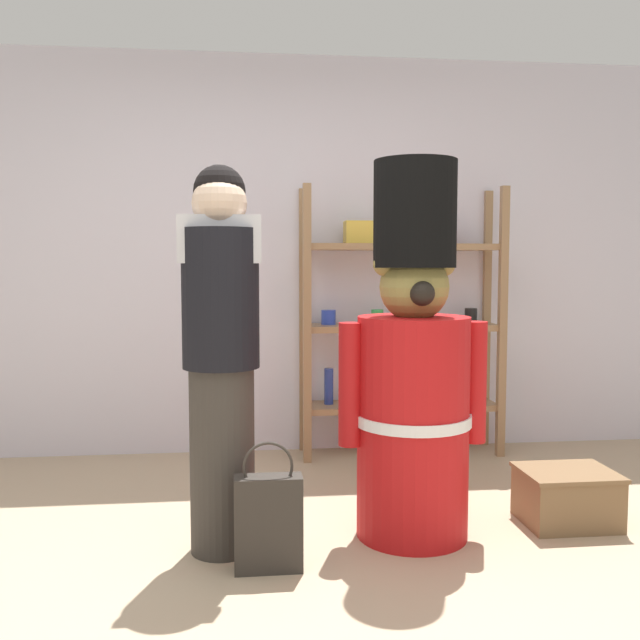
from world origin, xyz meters
name	(u,v)px	position (x,y,z in m)	size (l,w,h in m)	color
ground_plane	(295,604)	(0.00, 0.00, 0.00)	(6.40, 6.40, 0.00)	tan
back_wall	(270,256)	(0.00, 2.20, 1.30)	(6.40, 0.12, 2.60)	silver
merchandise_shelf	(400,321)	(0.84, 1.98, 0.87)	(1.31, 0.35, 1.74)	#93704C
teddy_bear_guard	(413,378)	(0.58, 0.60, 0.73)	(0.68, 0.53, 1.70)	red
person_shopper	(221,349)	(-0.27, 0.52, 0.88)	(0.34, 0.33, 1.66)	#38332D
shopping_bag	(268,521)	(-0.09, 0.30, 0.20)	(0.28, 0.11, 0.53)	#332D28
display_crate	(567,497)	(1.36, 0.65, 0.13)	(0.44, 0.36, 0.26)	brown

